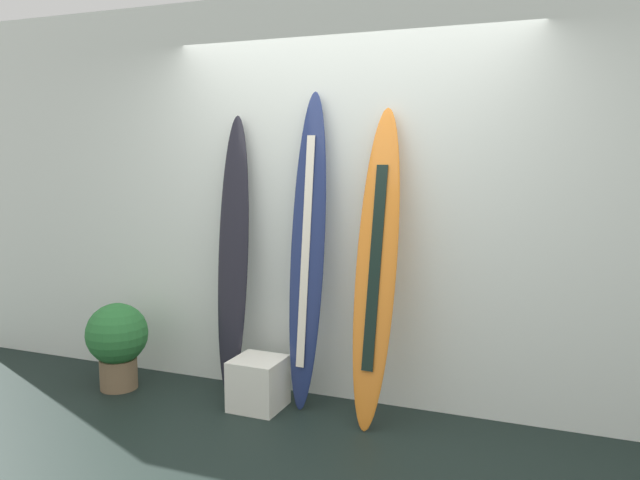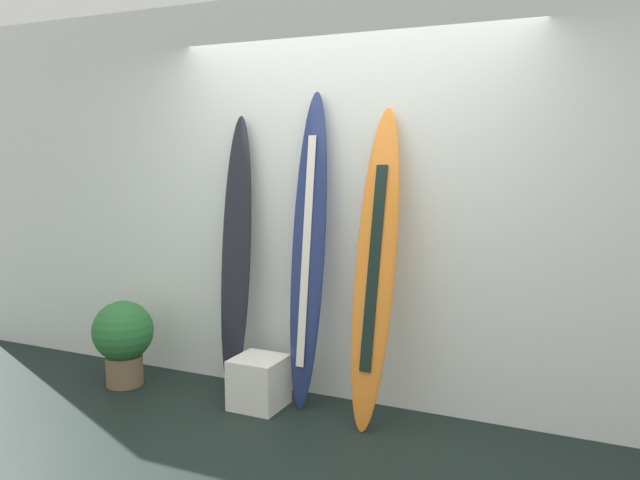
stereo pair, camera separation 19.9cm
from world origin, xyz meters
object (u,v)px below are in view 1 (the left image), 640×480
surfboard_navy (307,253)px  display_block_left (258,383)px  surfboard_charcoal (233,259)px  potted_plant (117,340)px  surfboard_sunset (376,269)px

surfboard_navy → display_block_left: 0.95m
surfboard_charcoal → potted_plant: (-0.84, -0.25, -0.61)m
surfboard_navy → surfboard_sunset: bearing=-9.8°
surfboard_sunset → display_block_left: bearing=-172.8°
surfboard_charcoal → potted_plant: 1.07m
surfboard_charcoal → potted_plant: size_ratio=3.11×
surfboard_charcoal → surfboard_navy: size_ratio=0.93×
surfboard_charcoal → surfboard_sunset: surfboard_sunset is taller
surfboard_sunset → surfboard_charcoal: bearing=174.9°
surfboard_charcoal → surfboard_navy: 0.58m
surfboard_charcoal → surfboard_sunset: size_ratio=0.99×
surfboard_charcoal → potted_plant: bearing=-163.3°
surfboard_charcoal → display_block_left: size_ratio=5.77×
surfboard_navy → display_block_left: bearing=-147.0°
display_block_left → potted_plant: 1.14m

